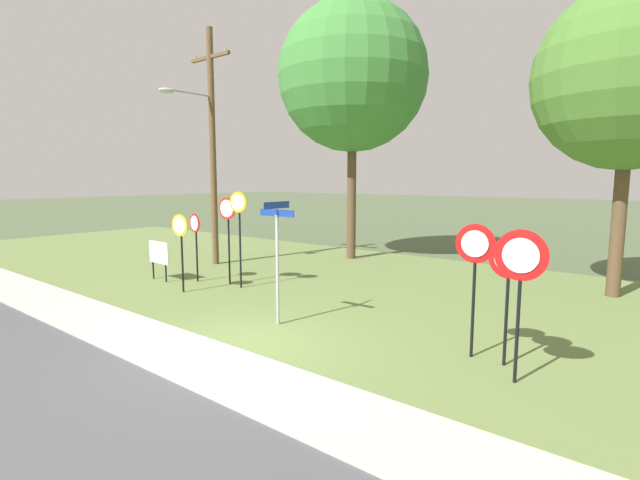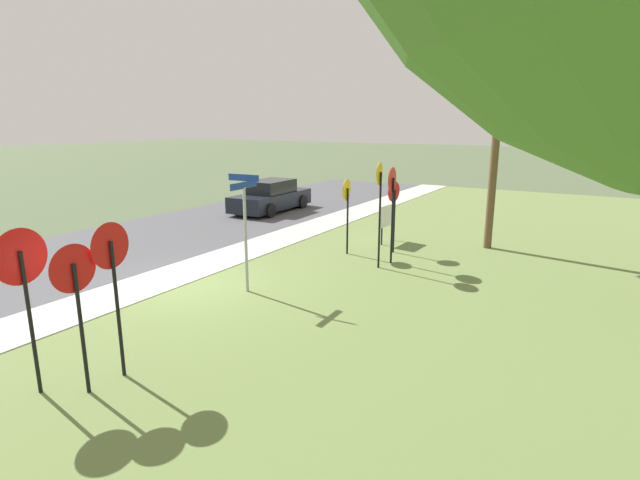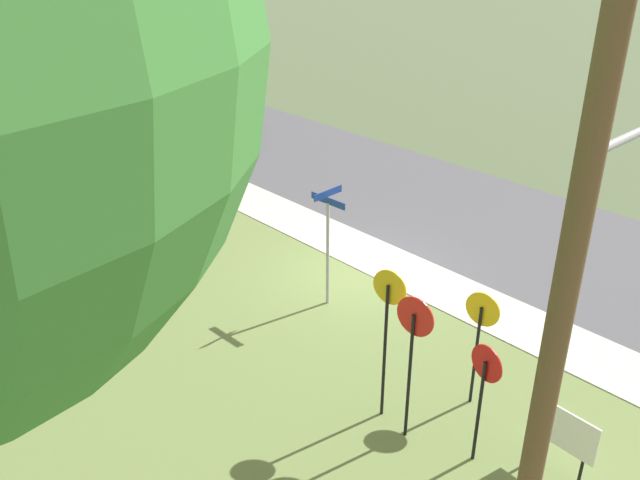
{
  "view_description": "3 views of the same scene",
  "coord_description": "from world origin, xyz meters",
  "px_view_note": "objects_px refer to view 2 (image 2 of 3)",
  "views": [
    {
      "loc": [
        6.69,
        -5.7,
        3.26
      ],
      "look_at": [
        -0.49,
        3.19,
        1.77
      ],
      "focal_mm": 26.33,
      "sensor_mm": 36.0,
      "label": 1
    },
    {
      "loc": [
        8.17,
        8.61,
        3.89
      ],
      "look_at": [
        -1.24,
        3.08,
        1.28
      ],
      "focal_mm": 27.67,
      "sensor_mm": 36.0,
      "label": 2
    },
    {
      "loc": [
        -9.73,
        10.55,
        8.0
      ],
      "look_at": [
        -0.68,
        2.08,
        1.87
      ],
      "focal_mm": 37.72,
      "sensor_mm": 36.0,
      "label": 3
    }
  ],
  "objects_px": {
    "stop_sign_near_left": "(347,201)",
    "stop_sign_near_right": "(380,194)",
    "parked_hatchback_near": "(271,197)",
    "utility_pole": "(494,94)",
    "notice_board": "(387,217)",
    "yield_sign_near_left": "(112,263)",
    "yield_sign_near_right": "(75,284)",
    "yield_sign_far_left": "(22,272)",
    "stop_sign_far_center": "(392,195)",
    "stop_sign_far_left": "(394,202)",
    "street_name_post": "(245,223)"
  },
  "relations": [
    {
      "from": "stop_sign_near_right",
      "to": "utility_pole",
      "type": "height_order",
      "value": "utility_pole"
    },
    {
      "from": "yield_sign_near_left",
      "to": "yield_sign_near_right",
      "type": "relative_size",
      "value": 1.09
    },
    {
      "from": "stop_sign_near_left",
      "to": "parked_hatchback_near",
      "type": "bearing_deg",
      "value": -134.49
    },
    {
      "from": "utility_pole",
      "to": "parked_hatchback_near",
      "type": "xyz_separation_m",
      "value": [
        -2.07,
        -9.74,
        -4.06
      ]
    },
    {
      "from": "stop_sign_near_left",
      "to": "yield_sign_near_left",
      "type": "relative_size",
      "value": 0.92
    },
    {
      "from": "yield_sign_near_left",
      "to": "utility_pole",
      "type": "relative_size",
      "value": 0.28
    },
    {
      "from": "yield_sign_near_left",
      "to": "stop_sign_near_right",
      "type": "bearing_deg",
      "value": 166.54
    },
    {
      "from": "yield_sign_near_left",
      "to": "stop_sign_far_left",
      "type": "bearing_deg",
      "value": 169.79
    },
    {
      "from": "yield_sign_far_left",
      "to": "utility_pole",
      "type": "relative_size",
      "value": 0.28
    },
    {
      "from": "stop_sign_near_right",
      "to": "utility_pole",
      "type": "xyz_separation_m",
      "value": [
        -3.76,
        1.95,
        2.65
      ]
    },
    {
      "from": "stop_sign_far_center",
      "to": "stop_sign_near_left",
      "type": "bearing_deg",
      "value": -104.35
    },
    {
      "from": "stop_sign_near_left",
      "to": "notice_board",
      "type": "relative_size",
      "value": 1.79
    },
    {
      "from": "stop_sign_far_center",
      "to": "yield_sign_near_left",
      "type": "height_order",
      "value": "stop_sign_far_center"
    },
    {
      "from": "yield_sign_near_left",
      "to": "parked_hatchback_near",
      "type": "height_order",
      "value": "yield_sign_near_left"
    },
    {
      "from": "yield_sign_near_right",
      "to": "notice_board",
      "type": "bearing_deg",
      "value": -179.92
    },
    {
      "from": "utility_pole",
      "to": "yield_sign_far_left",
      "type": "bearing_deg",
      "value": -16.68
    },
    {
      "from": "stop_sign_far_center",
      "to": "notice_board",
      "type": "bearing_deg",
      "value": -160.26
    },
    {
      "from": "stop_sign_far_center",
      "to": "notice_board",
      "type": "distance_m",
      "value": 2.64
    },
    {
      "from": "utility_pole",
      "to": "parked_hatchback_near",
      "type": "height_order",
      "value": "utility_pole"
    },
    {
      "from": "notice_board",
      "to": "yield_sign_far_left",
      "type": "bearing_deg",
      "value": -1.33
    },
    {
      "from": "stop_sign_far_center",
      "to": "yield_sign_near_right",
      "type": "distance_m",
      "value": 8.72
    },
    {
      "from": "stop_sign_near_left",
      "to": "utility_pole",
      "type": "relative_size",
      "value": 0.26
    },
    {
      "from": "stop_sign_far_left",
      "to": "yield_sign_near_right",
      "type": "bearing_deg",
      "value": 5.34
    },
    {
      "from": "yield_sign_near_right",
      "to": "street_name_post",
      "type": "xyz_separation_m",
      "value": [
        -4.68,
        -0.76,
        -0.02
      ]
    },
    {
      "from": "utility_pole",
      "to": "street_name_post",
      "type": "bearing_deg",
      "value": -28.08
    },
    {
      "from": "stop_sign_near_right",
      "to": "stop_sign_far_left",
      "type": "height_order",
      "value": "stop_sign_near_right"
    },
    {
      "from": "stop_sign_near_left",
      "to": "stop_sign_near_right",
      "type": "distance_m",
      "value": 1.71
    },
    {
      "from": "stop_sign_far_center",
      "to": "utility_pole",
      "type": "xyz_separation_m",
      "value": [
        -3.13,
        1.85,
        2.74
      ]
    },
    {
      "from": "utility_pole",
      "to": "stop_sign_near_left",
      "type": "bearing_deg",
      "value": -49.22
    },
    {
      "from": "utility_pole",
      "to": "notice_board",
      "type": "distance_m",
      "value": 4.88
    },
    {
      "from": "yield_sign_near_right",
      "to": "utility_pole",
      "type": "relative_size",
      "value": 0.26
    },
    {
      "from": "notice_board",
      "to": "parked_hatchback_near",
      "type": "bearing_deg",
      "value": -111.15
    },
    {
      "from": "stop_sign_far_left",
      "to": "street_name_post",
      "type": "relative_size",
      "value": 0.79
    },
    {
      "from": "yield_sign_near_left",
      "to": "yield_sign_near_right",
      "type": "height_order",
      "value": "yield_sign_near_left"
    },
    {
      "from": "stop_sign_near_left",
      "to": "utility_pole",
      "type": "xyz_separation_m",
      "value": [
        -2.9,
        3.36,
        3.06
      ]
    },
    {
      "from": "stop_sign_far_left",
      "to": "yield_sign_near_right",
      "type": "distance_m",
      "value": 9.77
    },
    {
      "from": "stop_sign_near_right",
      "to": "parked_hatchback_near",
      "type": "distance_m",
      "value": 9.84
    },
    {
      "from": "stop_sign_near_left",
      "to": "yield_sign_near_right",
      "type": "xyz_separation_m",
      "value": [
        8.88,
        0.33,
        0.06
      ]
    },
    {
      "from": "stop_sign_near_left",
      "to": "utility_pole",
      "type": "bearing_deg",
      "value": 124.15
    },
    {
      "from": "stop_sign_near_right",
      "to": "stop_sign_far_left",
      "type": "xyz_separation_m",
      "value": [
        -1.73,
        -0.28,
        -0.48
      ]
    },
    {
      "from": "stop_sign_far_center",
      "to": "notice_board",
      "type": "relative_size",
      "value": 2.14
    },
    {
      "from": "yield_sign_near_right",
      "to": "utility_pole",
      "type": "distance_m",
      "value": 12.52
    },
    {
      "from": "stop_sign_far_left",
      "to": "yield_sign_near_left",
      "type": "xyz_separation_m",
      "value": [
        9.14,
        -0.77,
        0.28
      ]
    },
    {
      "from": "yield_sign_near_left",
      "to": "yield_sign_far_left",
      "type": "bearing_deg",
      "value": -39.22
    },
    {
      "from": "stop_sign_near_left",
      "to": "yield_sign_far_left",
      "type": "bearing_deg",
      "value": -8.35
    },
    {
      "from": "yield_sign_near_right",
      "to": "utility_pole",
      "type": "bearing_deg",
      "value": 166.52
    },
    {
      "from": "stop_sign_near_left",
      "to": "yield_sign_near_left",
      "type": "bearing_deg",
      "value": -4.12
    },
    {
      "from": "stop_sign_near_right",
      "to": "parked_hatchback_near",
      "type": "bearing_deg",
      "value": -136.35
    },
    {
      "from": "stop_sign_near_left",
      "to": "notice_board",
      "type": "bearing_deg",
      "value": 159.09
    },
    {
      "from": "yield_sign_near_left",
      "to": "parked_hatchback_near",
      "type": "distance_m",
      "value": 14.92
    }
  ]
}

